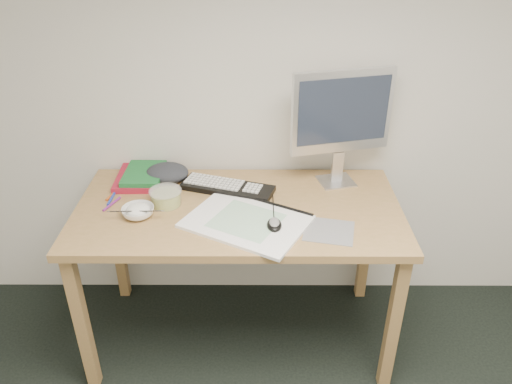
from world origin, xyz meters
TOP-DOWN VIEW (x-y plane):
  - room_shell at (0.00, 0.00)m, footprint 3.60×3.60m
  - desk at (-0.18, 1.43)m, footprint 1.40×0.70m
  - mousepad at (0.19, 1.24)m, footprint 0.23×0.21m
  - sketchpad at (-0.14, 1.30)m, footprint 0.57×0.52m
  - keyboard at (-0.23, 1.58)m, footprint 0.44×0.26m
  - monitor at (0.27, 1.66)m, footprint 0.45×0.18m
  - mouse at (-0.03, 1.26)m, footprint 0.06×0.10m
  - rice_bowl at (-0.59, 1.35)m, footprint 0.14×0.14m
  - chopsticks at (-0.59, 1.32)m, footprint 0.22×0.02m
  - fruit_tub at (-0.49, 1.45)m, footprint 0.16×0.16m
  - book_red at (-0.66, 1.67)m, footprint 0.21×0.27m
  - book_green at (-0.63, 1.67)m, footprint 0.18×0.24m
  - cloth_lump at (-0.52, 1.67)m, footprint 0.20×0.19m
  - pencil_pink at (-0.20, 1.48)m, footprint 0.18×0.03m
  - pencil_tan at (-0.13, 1.47)m, footprint 0.10×0.13m
  - pencil_black at (-0.12, 1.46)m, footprint 0.16×0.06m
  - marker_blue at (-0.74, 1.50)m, footprint 0.02×0.13m
  - marker_orange at (-0.74, 1.53)m, footprint 0.04×0.12m
  - marker_purple at (-0.73, 1.44)m, footprint 0.05×0.11m

SIDE VIEW (x-z plane):
  - desk at x=-0.18m, z-range 0.29..1.04m
  - mousepad at x=0.19m, z-range 0.75..0.75m
  - pencil_tan at x=-0.13m, z-range 0.75..0.76m
  - pencil_black at x=-0.12m, z-range 0.75..0.76m
  - pencil_pink at x=-0.20m, z-range 0.75..0.76m
  - marker_purple at x=-0.73m, z-range 0.75..0.76m
  - marker_orange at x=-0.74m, z-range 0.75..0.76m
  - marker_blue at x=-0.74m, z-range 0.75..0.76m
  - sketchpad at x=-0.14m, z-range 0.75..0.76m
  - keyboard at x=-0.23m, z-range 0.75..0.77m
  - book_red at x=-0.66m, z-range 0.75..0.78m
  - rice_bowl at x=-0.59m, z-range 0.75..0.79m
  - mouse at x=-0.03m, z-range 0.76..0.80m
  - fruit_tub at x=-0.49m, z-range 0.75..0.82m
  - cloth_lump at x=-0.52m, z-range 0.75..0.82m
  - book_green at x=-0.63m, z-range 0.78..0.80m
  - chopsticks at x=-0.59m, z-range 0.79..0.80m
  - monitor at x=0.27m, z-range 0.82..1.35m
  - room_shell at x=0.00m, z-range -0.24..3.36m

